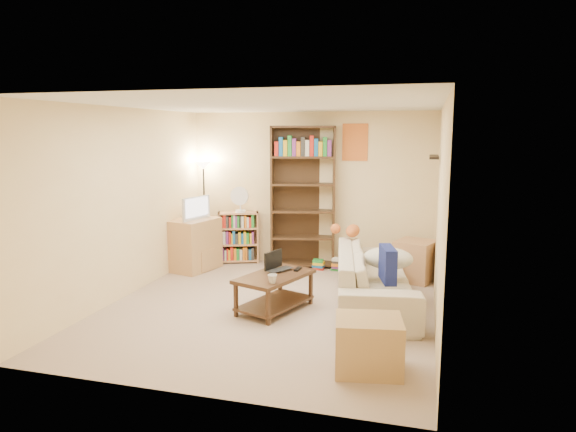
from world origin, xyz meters
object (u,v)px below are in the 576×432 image
Objects in this scene: mug at (272,279)px; tall_bookshelf at (303,194)px; television at (193,208)px; laptop at (283,271)px; floor_lamp at (204,182)px; sofa at (374,278)px; side_table at (415,261)px; desk_fan at (240,199)px; tabby_cat at (350,230)px; tv_stand at (194,244)px; short_bookshelf at (239,237)px; end_cabinet at (368,345)px; coffee_table at (275,287)px.

tall_bookshelf is at bearing 95.74° from mug.
television is 1.75m from tall_bookshelf.
floor_lamp is at bearing 74.22° from laptop.
television is at bearing 83.56° from laptop.
sofa is 1.31m from side_table.
desk_fan is at bearing 174.24° from side_table.
tabby_cat is at bearing 2.84° from laptop.
tv_stand is 0.48× the size of floor_lamp.
television is (-2.50, 0.08, 0.22)m from tabby_cat.
tabby_cat reaches higher than sofa.
short_bookshelf is 1.42× the size of end_cabinet.
desk_fan reaches higher than side_table.
side_table is at bearing -13.83° from laptop.
television reaches higher than sofa.
sofa is at bearing -2.90° from tv_stand.
television is 0.99m from short_bookshelf.
side_table is (0.47, 1.22, -0.04)m from sofa.
tabby_cat is 2.86m from end_cabinet.
coffee_table is 2.67× the size of desk_fan.
television is 1.05× the size of end_cabinet.
tabby_cat is 0.47× the size of coffee_table.
television is at bearing -133.61° from desk_fan.
sofa is 5.72× the size of desk_fan.
floor_lamp is (-0.61, 0.00, 0.92)m from short_bookshelf.
side_table is (3.52, -0.33, -1.05)m from floor_lamp.
sofa is 2.89m from short_bookshelf.
sofa is at bearing -62.08° from tall_bookshelf.
mug reaches higher than coffee_table.
end_cabinet is (2.58, -3.46, -0.18)m from short_bookshelf.
desk_fan is 0.71m from floor_lamp.
tabby_cat is 2.53m from tv_stand.
desk_fan is (0.05, -0.04, 0.66)m from short_bookshelf.
desk_fan reaches higher than coffee_table.
end_cabinet is at bearing -47.27° from floor_lamp.
floor_lamp is (-3.05, 1.55, 1.01)m from sofa.
short_bookshelf reaches higher than coffee_table.
end_cabinet is at bearing -77.73° from tabby_cat.
mug is at bearing -125.79° from side_table.
mug is 2.59m from tall_bookshelf.
coffee_table is 2.33m from tv_stand.
mug is at bearing -61.71° from desk_fan.
laptop is at bearing 101.88° from sofa.
laptop is 2.40m from short_bookshelf.
mug is at bearing -120.16° from television.
coffee_table is at bearing -115.30° from television.
television is at bearing -174.98° from side_table.
short_bookshelf is at bearing 173.48° from side_table.
sofa is 1.29m from coffee_table.
coffee_table is at bearing -59.41° from desk_fan.
coffee_table is at bearing -48.31° from floor_lamp.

